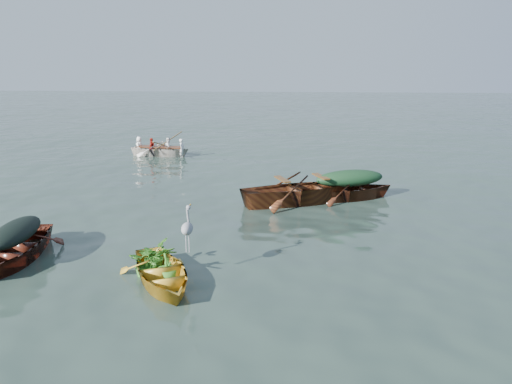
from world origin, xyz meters
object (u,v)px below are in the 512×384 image
Objects in this scene: open_wooden_boat at (301,203)px; rowed_boat at (161,156)px; yellow_dinghy at (162,284)px; dark_covered_boat at (19,259)px; green_tarp_boat at (349,199)px; heron at (187,236)px.

rowed_boat is at bearing 16.87° from open_wooden_boat.
rowed_boat is (-3.90, 13.67, 0.00)m from yellow_dinghy.
rowed_boat is (-0.49, 12.74, 0.00)m from dark_covered_boat.
open_wooden_boat is at bearing 37.30° from yellow_dinghy.
open_wooden_boat is at bearing 32.02° from dark_covered_boat.
green_tarp_boat is 1.59m from open_wooden_boat.
yellow_dinghy is 7.79m from green_tarp_boat.
rowed_boat reaches higher than yellow_dinghy.
heron is (4.36, -13.36, 0.87)m from rowed_boat.
dark_covered_boat reaches higher than rowed_boat.
yellow_dinghy is at bearing 132.85° from open_wooden_boat.
open_wooden_boat is 6.19m from heron.
open_wooden_boat is (2.63, 6.04, 0.00)m from yellow_dinghy.
heron reaches higher than green_tarp_boat.
green_tarp_boat is 7.34m from heron.
heron is at bearing -17.39° from dark_covered_boat.
heron is at bearing -155.66° from rowed_boat.
heron is (0.46, 0.31, 0.87)m from yellow_dinghy.
rowed_boat is at bearing 76.71° from yellow_dinghy.
open_wooden_boat reaches higher than rowed_boat.
green_tarp_boat is at bearing 30.74° from heron.
dark_covered_boat is 3.97× the size of heron.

